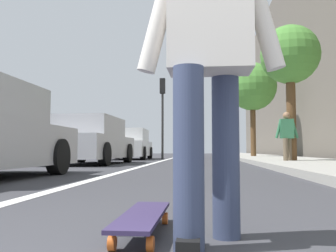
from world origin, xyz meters
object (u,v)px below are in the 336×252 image
(parked_car_far, at_px, (129,145))
(skater_person, at_px, (209,48))
(street_tree_mid, at_px, (290,57))
(pedestrian_distant, at_px, (287,135))
(skateboard, at_px, (143,217))
(parked_car_mid, at_px, (91,141))
(traffic_light, at_px, (163,103))
(street_tree_far, at_px, (252,87))

(parked_car_far, bearing_deg, skater_person, -167.33)
(parked_car_far, distance_m, street_tree_mid, 9.16)
(skater_person, distance_m, pedestrian_distant, 9.78)
(street_tree_mid, bearing_deg, skater_person, 164.31)
(pedestrian_distant, bearing_deg, skater_person, 165.04)
(parked_car_far, relative_size, pedestrian_distant, 2.80)
(skateboard, bearing_deg, parked_car_mid, 18.66)
(skater_person, relative_size, parked_car_far, 0.37)
(parked_car_far, bearing_deg, street_tree_mid, -134.31)
(traffic_light, height_order, street_tree_far, street_tree_far)
(parked_car_far, height_order, traffic_light, traffic_light)
(street_tree_mid, bearing_deg, parked_car_mid, 90.02)
(skater_person, bearing_deg, parked_car_mid, 20.21)
(street_tree_mid, bearing_deg, traffic_light, 32.51)
(skater_person, xyz_separation_m, street_tree_mid, (9.69, -2.72, 2.40))
(parked_car_mid, bearing_deg, parked_car_far, -0.11)
(skater_person, xyz_separation_m, street_tree_far, (17.98, -2.72, 2.89))
(parked_car_mid, height_order, parked_car_far, parked_car_mid)
(traffic_light, distance_m, street_tree_mid, 8.90)
(skater_person, relative_size, street_tree_mid, 0.38)
(street_tree_mid, height_order, street_tree_far, street_tree_far)
(skateboard, bearing_deg, traffic_light, 5.74)
(street_tree_mid, height_order, pedestrian_distant, street_tree_mid)
(skateboard, distance_m, street_tree_mid, 10.53)
(traffic_light, bearing_deg, street_tree_mid, -147.49)
(skateboard, height_order, street_tree_far, street_tree_far)
(traffic_light, distance_m, street_tree_far, 4.93)
(skater_person, xyz_separation_m, pedestrian_distant, (9.45, -2.53, -0.03))
(skateboard, relative_size, street_tree_mid, 0.19)
(parked_car_mid, height_order, traffic_light, traffic_light)
(skateboard, bearing_deg, pedestrian_distant, -17.15)
(parked_car_far, height_order, street_tree_far, street_tree_far)
(skateboard, distance_m, skater_person, 0.92)
(parked_car_mid, height_order, street_tree_mid, street_tree_mid)
(skater_person, height_order, pedestrian_distant, skater_person)
(skater_person, bearing_deg, street_tree_far, -8.61)
(skateboard, bearing_deg, street_tree_mid, -17.82)
(skateboard, height_order, traffic_light, traffic_light)
(parked_car_far, xyz_separation_m, street_tree_mid, (-6.13, -6.28, 2.64))
(parked_car_mid, relative_size, parked_car_far, 1.04)
(street_tree_mid, bearing_deg, pedestrian_distant, 140.41)
(skateboard, height_order, parked_car_mid, parked_car_mid)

